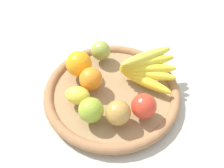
# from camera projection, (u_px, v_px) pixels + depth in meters

# --- Properties ---
(ground_plane) EXTENTS (2.40, 2.40, 0.00)m
(ground_plane) POSITION_uv_depth(u_px,v_px,m) (112.00, 96.00, 0.81)
(ground_plane) COLOR #B6B4A4
(ground_plane) RESTS_ON ground
(basket) EXTENTS (0.43, 0.43, 0.04)m
(basket) POSITION_uv_depth(u_px,v_px,m) (112.00, 92.00, 0.80)
(basket) COLOR #997951
(basket) RESTS_ON ground_plane
(apple_2) EXTENTS (0.09, 0.09, 0.07)m
(apple_2) POSITION_uv_depth(u_px,v_px,m) (144.00, 106.00, 0.69)
(apple_2) COLOR red
(apple_2) RESTS_ON basket
(banana_bunch) EXTENTS (0.18, 0.16, 0.09)m
(banana_bunch) POSITION_uv_depth(u_px,v_px,m) (147.00, 69.00, 0.78)
(banana_bunch) COLOR yellow
(banana_bunch) RESTS_ON basket
(orange_1) EXTENTS (0.09, 0.09, 0.07)m
(orange_1) POSITION_uv_depth(u_px,v_px,m) (91.00, 79.00, 0.76)
(orange_1) COLOR orange
(orange_1) RESTS_ON basket
(apple_0) EXTENTS (0.09, 0.09, 0.07)m
(apple_0) POSITION_uv_depth(u_px,v_px,m) (101.00, 50.00, 0.85)
(apple_0) COLOR #93A440
(apple_0) RESTS_ON basket
(lemon_0) EXTENTS (0.08, 0.07, 0.05)m
(lemon_0) POSITION_uv_depth(u_px,v_px,m) (78.00, 95.00, 0.73)
(lemon_0) COLOR yellow
(lemon_0) RESTS_ON basket
(apple_1) EXTENTS (0.09, 0.09, 0.07)m
(apple_1) POSITION_uv_depth(u_px,v_px,m) (91.00, 110.00, 0.69)
(apple_1) COLOR #91AA2F
(apple_1) RESTS_ON basket
(apple_3) EXTENTS (0.07, 0.07, 0.07)m
(apple_3) POSITION_uv_depth(u_px,v_px,m) (118.00, 113.00, 0.68)
(apple_3) COLOR #B4863D
(apple_3) RESTS_ON basket
(orange_0) EXTENTS (0.10, 0.10, 0.08)m
(orange_0) POSITION_uv_depth(u_px,v_px,m) (79.00, 64.00, 0.80)
(orange_0) COLOR orange
(orange_0) RESTS_ON basket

